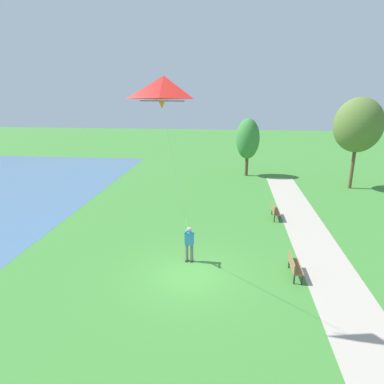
# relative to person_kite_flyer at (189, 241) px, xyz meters

# --- Properties ---
(ground_plane) EXTENTS (120.00, 120.00, 0.00)m
(ground_plane) POSITION_rel_person_kite_flyer_xyz_m (0.18, -1.29, -1.05)
(ground_plane) COLOR #3D7F33
(walkway_path) EXTENTS (2.68, 32.02, 0.02)m
(walkway_path) POSITION_rel_person_kite_flyer_xyz_m (6.37, 0.71, -1.04)
(walkway_path) COLOR #ADA393
(walkway_path) RESTS_ON ground
(person_kite_flyer) EXTENTS (0.52, 0.62, 1.83)m
(person_kite_flyer) POSITION_rel_person_kite_flyer_xyz_m (0.00, 0.00, 0.00)
(person_kite_flyer) COLOR #232328
(person_kite_flyer) RESTS_ON ground
(flying_kite) EXTENTS (1.50, 3.91, 6.38)m
(flying_kite) POSITION_rel_person_kite_flyer_xyz_m (-0.28, -3.93, 6.63)
(flying_kite) COLOR red
(park_bench_near_walkway) EXTENTS (0.45, 1.50, 0.88)m
(park_bench_near_walkway) POSITION_rel_person_kite_flyer_xyz_m (4.68, -0.78, -0.54)
(park_bench_near_walkway) COLOR olive
(park_bench_near_walkway) RESTS_ON ground
(park_bench_far_walkway) EXTENTS (0.45, 1.50, 0.88)m
(park_bench_far_walkway) POSITION_rel_person_kite_flyer_xyz_m (4.75, 6.22, -0.54)
(park_bench_far_walkway) COLOR olive
(park_bench_far_walkway) RESTS_ON ground
(tree_horizon_far) EXTENTS (2.18, 2.22, 5.42)m
(tree_horizon_far) POSITION_rel_person_kite_flyer_xyz_m (3.47, 17.52, 2.46)
(tree_horizon_far) COLOR brown
(tree_horizon_far) RESTS_ON ground
(tree_behind_path) EXTENTS (3.81, 3.18, 7.39)m
(tree_behind_path) POSITION_rel_person_kite_flyer_xyz_m (11.90, 14.01, 4.15)
(tree_behind_path) COLOR brown
(tree_behind_path) RESTS_ON ground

